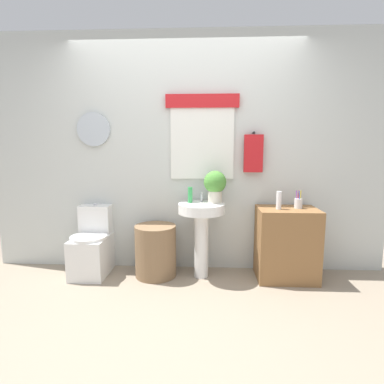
% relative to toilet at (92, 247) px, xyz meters
% --- Properties ---
extents(ground_plane, '(8.00, 8.00, 0.00)m').
position_rel_toilet_xyz_m(ground_plane, '(1.01, -0.88, -0.29)').
color(ground_plane, gray).
extents(back_wall, '(4.40, 0.18, 2.60)m').
position_rel_toilet_xyz_m(back_wall, '(1.02, 0.27, 1.01)').
color(back_wall, silver).
rests_on(back_wall, ground_plane).
extents(toilet, '(0.38, 0.51, 0.75)m').
position_rel_toilet_xyz_m(toilet, '(0.00, 0.00, 0.00)').
color(toilet, white).
rests_on(toilet, ground_plane).
extents(laundry_hamper, '(0.44, 0.44, 0.55)m').
position_rel_toilet_xyz_m(laundry_hamper, '(0.70, -0.03, -0.01)').
color(laundry_hamper, '#846647').
rests_on(laundry_hamper, ground_plane).
extents(pedestal_sink, '(0.48, 0.48, 0.79)m').
position_rel_toilet_xyz_m(pedestal_sink, '(1.19, -0.03, 0.30)').
color(pedestal_sink, white).
rests_on(pedestal_sink, ground_plane).
extents(faucet, '(0.03, 0.03, 0.10)m').
position_rel_toilet_xyz_m(faucet, '(1.19, 0.09, 0.55)').
color(faucet, silver).
rests_on(faucet, pedestal_sink).
extents(wooden_cabinet, '(0.61, 0.44, 0.75)m').
position_rel_toilet_xyz_m(wooden_cabinet, '(2.08, -0.03, 0.09)').
color(wooden_cabinet, olive).
rests_on(wooden_cabinet, ground_plane).
extents(soap_bottle, '(0.05, 0.05, 0.17)m').
position_rel_toilet_xyz_m(soap_bottle, '(1.07, 0.02, 0.59)').
color(soap_bottle, green).
rests_on(soap_bottle, pedestal_sink).
extents(potted_plant, '(0.24, 0.24, 0.34)m').
position_rel_toilet_xyz_m(potted_plant, '(1.33, 0.03, 0.70)').
color(potted_plant, beige).
rests_on(potted_plant, pedestal_sink).
extents(lotion_bottle, '(0.05, 0.05, 0.18)m').
position_rel_toilet_xyz_m(lotion_bottle, '(1.97, -0.07, 0.55)').
color(lotion_bottle, white).
rests_on(lotion_bottle, wooden_cabinet).
extents(toothbrush_cup, '(0.08, 0.08, 0.19)m').
position_rel_toilet_xyz_m(toothbrush_cup, '(2.18, -0.01, 0.52)').
color(toothbrush_cup, silver).
rests_on(toothbrush_cup, wooden_cabinet).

